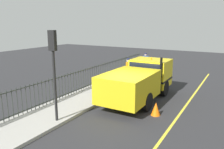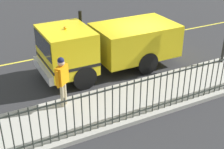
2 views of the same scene
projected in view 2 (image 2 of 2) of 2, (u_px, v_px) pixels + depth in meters
name	position (u px, v px, depth m)	size (l,w,h in m)	color
ground_plane	(142.00, 62.00, 14.57)	(55.23, 55.23, 0.00)	#2B2B2D
sidewalk_slab	(181.00, 87.00, 12.36)	(2.45, 25.11, 0.15)	#A3A099
lane_marking	(115.00, 43.00, 16.66)	(0.12, 22.59, 0.01)	yellow
work_truck	(103.00, 44.00, 13.20)	(2.39, 6.04, 2.49)	yellow
worker_standing	(62.00, 77.00, 10.54)	(0.51, 0.54, 1.82)	orange
iron_fence	(201.00, 80.00, 11.21)	(0.04, 21.38, 1.39)	#2D332D
traffic_cone	(123.00, 44.00, 15.69)	(0.46, 0.46, 0.66)	orange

